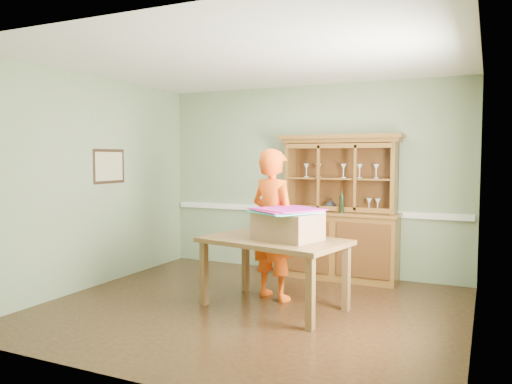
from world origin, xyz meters
The scene contains 14 objects.
floor centered at (0.00, 0.00, 0.00)m, with size 4.50×4.50×0.00m, color #3F2A14.
ceiling centered at (0.00, 0.00, 2.70)m, with size 4.50×4.50×0.00m, color white.
wall_back centered at (0.00, 2.00, 1.35)m, with size 4.50×4.50×0.00m, color gray.
wall_left centered at (-2.25, 0.00, 1.35)m, with size 4.00×4.00×0.00m, color gray.
wall_right centered at (2.25, 0.00, 1.35)m, with size 4.00×4.00×0.00m, color gray.
wall_front centered at (0.00, -2.00, 1.35)m, with size 4.50×4.50×0.00m, color gray.
chair_rail centered at (0.00, 1.98, 0.90)m, with size 4.41×0.05×0.08m, color white.
framed_map centered at (-2.23, 0.30, 1.55)m, with size 0.03×0.60×0.46m.
window_panel centered at (2.23, -0.30, 1.50)m, with size 0.03×0.96×1.36m.
china_hutch centered at (0.49, 1.78, 0.70)m, with size 1.68×0.56×1.98m.
dining_table centered at (0.22, 0.13, 0.68)m, with size 1.70×1.22×0.78m.
cardboard_box centered at (0.39, 0.12, 0.92)m, with size 0.64×0.51×0.30m, color #956F4D.
kite_stack centered at (0.38, 0.10, 1.10)m, with size 0.83×0.83×0.04m.
person centered at (0.07, 0.48, 0.89)m, with size 0.65×0.42×1.77m, color #FF5810.
Camera 1 is at (2.35, -4.88, 1.67)m, focal length 35.00 mm.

